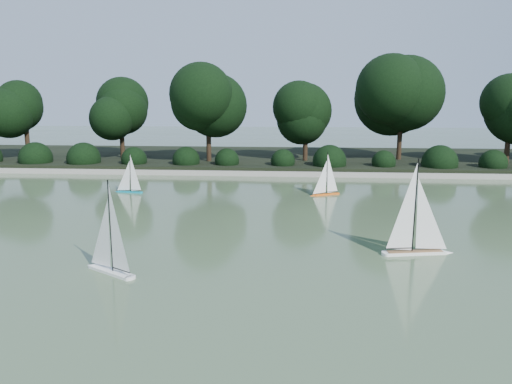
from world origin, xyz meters
TOP-DOWN VIEW (x-y plane):
  - ground at (0.00, 0.00)m, footprint 80.00×80.00m
  - pond_coping at (0.00, 9.00)m, footprint 40.00×0.35m
  - far_bank at (0.00, 13.00)m, footprint 40.00×8.00m
  - tree_line at (1.23, 11.44)m, footprint 26.31×3.93m
  - shrub_hedge at (0.00, 9.90)m, footprint 29.10×1.10m
  - sailboat_white_a at (-2.56, -1.68)m, footprint 1.14×0.81m
  - sailboat_white_b at (2.99, -0.24)m, footprint 1.43×0.48m
  - sailboat_orange at (1.47, 5.41)m, footprint 0.96×0.58m
  - sailboat_teal at (-4.61, 5.36)m, footprint 0.97×0.29m

SIDE VIEW (x-z plane):
  - ground at x=0.00m, z-range 0.00..0.00m
  - pond_coping at x=0.00m, z-range 0.00..0.18m
  - far_bank at x=0.00m, z-range 0.00..0.30m
  - sailboat_teal at x=-4.61m, z-range -0.45..0.86m
  - sailboat_orange at x=1.47m, z-range -0.48..0.91m
  - sailboat_white_a at x=-2.56m, z-range -0.59..1.12m
  - sailboat_white_b at x=2.99m, z-range -0.67..1.28m
  - shrub_hedge at x=0.00m, z-range -0.10..1.00m
  - tree_line at x=1.23m, z-range 0.45..4.83m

